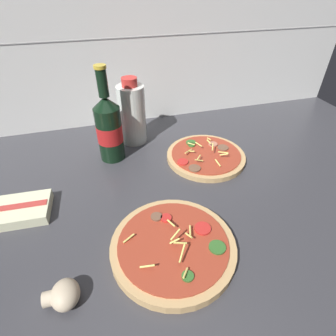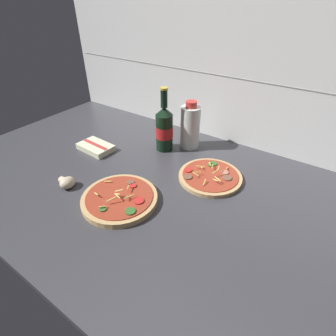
# 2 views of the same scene
# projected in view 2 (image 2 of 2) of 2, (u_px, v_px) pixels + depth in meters

# --- Properties ---
(counter_slab) EXTENTS (1.60, 0.90, 0.03)m
(counter_slab) POSITION_uv_depth(u_px,v_px,m) (150.00, 187.00, 0.92)
(counter_slab) COLOR #38383D
(counter_slab) RESTS_ON ground
(tile_backsplash) EXTENTS (1.60, 0.01, 0.60)m
(tile_backsplash) POSITION_uv_depth(u_px,v_px,m) (216.00, 74.00, 1.06)
(tile_backsplash) COLOR white
(tile_backsplash) RESTS_ON ground
(pizza_near) EXTENTS (0.24, 0.24, 0.05)m
(pizza_near) POSITION_uv_depth(u_px,v_px,m) (120.00, 199.00, 0.83)
(pizza_near) COLOR tan
(pizza_near) RESTS_ON counter_slab
(pizza_far) EXTENTS (0.22, 0.22, 0.04)m
(pizza_far) POSITION_uv_depth(u_px,v_px,m) (210.00, 176.00, 0.93)
(pizza_far) COLOR tan
(pizza_far) RESTS_ON counter_slab
(beer_bottle) EXTENTS (0.07, 0.07, 0.26)m
(beer_bottle) POSITION_uv_depth(u_px,v_px,m) (164.00, 128.00, 1.06)
(beer_bottle) COLOR black
(beer_bottle) RESTS_ON counter_slab
(oil_bottle) EXTENTS (0.08, 0.08, 0.20)m
(oil_bottle) POSITION_uv_depth(u_px,v_px,m) (190.00, 127.00, 1.08)
(oil_bottle) COLOR silver
(oil_bottle) RESTS_ON counter_slab
(mushroom_left) EXTENTS (0.06, 0.05, 0.04)m
(mushroom_left) POSITION_uv_depth(u_px,v_px,m) (67.00, 182.00, 0.89)
(mushroom_left) COLOR beige
(mushroom_left) RESTS_ON counter_slab
(dish_towel) EXTENTS (0.15, 0.10, 0.03)m
(dish_towel) POSITION_uv_depth(u_px,v_px,m) (96.00, 147.00, 1.10)
(dish_towel) COLOR beige
(dish_towel) RESTS_ON counter_slab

